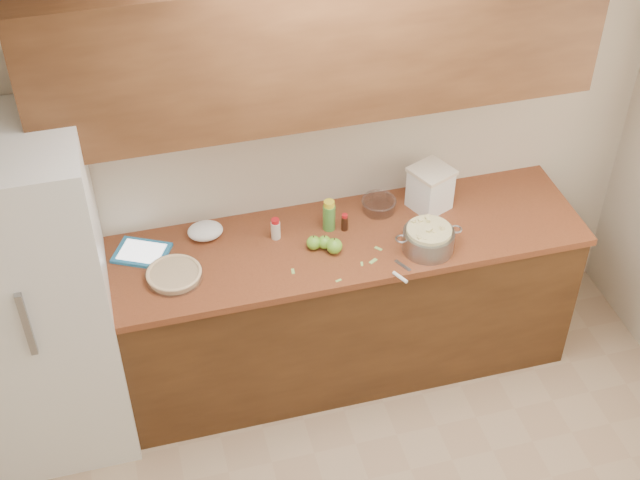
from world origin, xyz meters
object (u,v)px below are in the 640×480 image
object	(u,v)px
flour_canister	(430,188)
colander	(428,239)
tablet	(142,253)
pie	(174,275)

from	to	relation	value
flour_canister	colander	bearing A→B (deg)	-111.09
colander	tablet	bearing A→B (deg)	166.69
colander	flour_canister	size ratio (longest dim) A/B	1.37
flour_canister	pie	bearing A→B (deg)	-171.30
colander	tablet	distance (m)	1.42
colander	pie	bearing A→B (deg)	174.95
flour_canister	tablet	world-z (taller)	flour_canister
pie	colander	bearing A→B (deg)	-5.05
pie	flour_canister	world-z (taller)	flour_canister
colander	flour_canister	world-z (taller)	flour_canister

